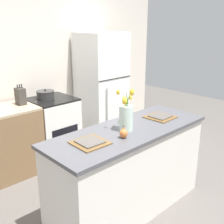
{
  "coord_description": "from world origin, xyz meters",
  "views": [
    {
      "loc": [
        -1.93,
        -1.78,
        1.96
      ],
      "look_at": [
        0.0,
        0.25,
        1.05
      ],
      "focal_mm": 45.0,
      "sensor_mm": 36.0,
      "label": 1
    }
  ],
  "objects_px": {
    "pear_figurine": "(124,133)",
    "plate_setting_right": "(160,117)",
    "refrigerator": "(102,89)",
    "flower_vase": "(126,116)",
    "cooking_pot": "(45,95)",
    "stove_range": "(54,129)",
    "plate_setting_left": "(90,143)",
    "knife_block": "(20,96)"
  },
  "relations": [
    {
      "from": "refrigerator",
      "to": "knife_block",
      "type": "bearing_deg",
      "value": 179.02
    },
    {
      "from": "refrigerator",
      "to": "plate_setting_right",
      "type": "bearing_deg",
      "value": -108.67
    },
    {
      "from": "plate_setting_left",
      "to": "knife_block",
      "type": "bearing_deg",
      "value": 84.37
    },
    {
      "from": "plate_setting_right",
      "to": "cooking_pot",
      "type": "distance_m",
      "value": 1.71
    },
    {
      "from": "cooking_pot",
      "to": "knife_block",
      "type": "xyz_separation_m",
      "value": [
        -0.38,
        -0.01,
        0.05
      ]
    },
    {
      "from": "plate_setting_right",
      "to": "stove_range",
      "type": "bearing_deg",
      "value": 104.27
    },
    {
      "from": "knife_block",
      "to": "plate_setting_left",
      "type": "bearing_deg",
      "value": -95.63
    },
    {
      "from": "refrigerator",
      "to": "cooking_pot",
      "type": "bearing_deg",
      "value": 177.82
    },
    {
      "from": "flower_vase",
      "to": "plate_setting_left",
      "type": "height_order",
      "value": "flower_vase"
    },
    {
      "from": "plate_setting_left",
      "to": "plate_setting_right",
      "type": "bearing_deg",
      "value": 0.0
    },
    {
      "from": "pear_figurine",
      "to": "cooking_pot",
      "type": "xyz_separation_m",
      "value": [
        0.23,
        1.76,
        -0.01
      ]
    },
    {
      "from": "plate_setting_right",
      "to": "cooking_pot",
      "type": "xyz_separation_m",
      "value": [
        -0.48,
        1.64,
        0.03
      ]
    },
    {
      "from": "cooking_pot",
      "to": "pear_figurine",
      "type": "bearing_deg",
      "value": -97.58
    },
    {
      "from": "plate_setting_left",
      "to": "plate_setting_right",
      "type": "distance_m",
      "value": 1.02
    },
    {
      "from": "stove_range",
      "to": "pear_figurine",
      "type": "bearing_deg",
      "value": -100.04
    },
    {
      "from": "flower_vase",
      "to": "plate_setting_left",
      "type": "relative_size",
      "value": 1.45
    },
    {
      "from": "flower_vase",
      "to": "plate_setting_left",
      "type": "bearing_deg",
      "value": -179.87
    },
    {
      "from": "pear_figurine",
      "to": "plate_setting_left",
      "type": "bearing_deg",
      "value": 159.56
    },
    {
      "from": "pear_figurine",
      "to": "plate_setting_right",
      "type": "height_order",
      "value": "pear_figurine"
    },
    {
      "from": "pear_figurine",
      "to": "knife_block",
      "type": "height_order",
      "value": "knife_block"
    },
    {
      "from": "plate_setting_left",
      "to": "knife_block",
      "type": "distance_m",
      "value": 1.64
    },
    {
      "from": "pear_figurine",
      "to": "plate_setting_right",
      "type": "xyz_separation_m",
      "value": [
        0.71,
        0.11,
        -0.04
      ]
    },
    {
      "from": "pear_figurine",
      "to": "knife_block",
      "type": "relative_size",
      "value": 0.46
    },
    {
      "from": "flower_vase",
      "to": "stove_range",
      "type": "bearing_deg",
      "value": 84.64
    },
    {
      "from": "knife_block",
      "to": "stove_range",
      "type": "bearing_deg",
      "value": -3.14
    },
    {
      "from": "pear_figurine",
      "to": "knife_block",
      "type": "bearing_deg",
      "value": 94.72
    },
    {
      "from": "stove_range",
      "to": "plate_setting_left",
      "type": "xyz_separation_m",
      "value": [
        -0.61,
        -1.6,
        0.49
      ]
    },
    {
      "from": "plate_setting_right",
      "to": "knife_block",
      "type": "distance_m",
      "value": 1.84
    },
    {
      "from": "refrigerator",
      "to": "cooking_pot",
      "type": "distance_m",
      "value": 1.02
    },
    {
      "from": "flower_vase",
      "to": "plate_setting_right",
      "type": "xyz_separation_m",
      "value": [
        0.56,
        -0.0,
        -0.14
      ]
    },
    {
      "from": "stove_range",
      "to": "flower_vase",
      "type": "relative_size",
      "value": 2.13
    },
    {
      "from": "flower_vase",
      "to": "cooking_pot",
      "type": "xyz_separation_m",
      "value": [
        0.08,
        1.64,
        -0.11
      ]
    },
    {
      "from": "refrigerator",
      "to": "knife_block",
      "type": "distance_m",
      "value": 1.4
    },
    {
      "from": "cooking_pot",
      "to": "knife_block",
      "type": "bearing_deg",
      "value": -177.72
    },
    {
      "from": "plate_setting_left",
      "to": "pear_figurine",
      "type": "bearing_deg",
      "value": -20.44
    },
    {
      "from": "pear_figurine",
      "to": "knife_block",
      "type": "distance_m",
      "value": 1.75
    },
    {
      "from": "stove_range",
      "to": "pear_figurine",
      "type": "height_order",
      "value": "pear_figurine"
    },
    {
      "from": "pear_figurine",
      "to": "refrigerator",
      "type": "bearing_deg",
      "value": 53.87
    },
    {
      "from": "stove_range",
      "to": "pear_figurine",
      "type": "relative_size",
      "value": 7.43
    },
    {
      "from": "refrigerator",
      "to": "flower_vase",
      "type": "distance_m",
      "value": 1.95
    },
    {
      "from": "stove_range",
      "to": "knife_block",
      "type": "xyz_separation_m",
      "value": [
        -0.45,
        0.02,
        0.57
      ]
    },
    {
      "from": "refrigerator",
      "to": "flower_vase",
      "type": "bearing_deg",
      "value": -124.46
    }
  ]
}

